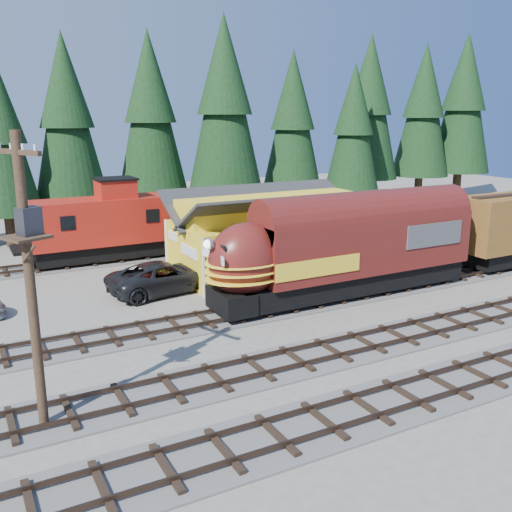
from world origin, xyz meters
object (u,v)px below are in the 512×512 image
locomotive (339,253)px  pickup_truck_a (164,277)px  depot (272,226)px  caboose (104,224)px  utility_pole (30,266)px

locomotive → pickup_truck_a: size_ratio=2.52×
locomotive → depot: bearing=93.7°
depot → pickup_truck_a: depot is taller
caboose → utility_pole: (-7.01, -20.25, 2.76)m
depot → locomotive: depot is taller
pickup_truck_a → caboose: bearing=0.6°
locomotive → utility_pole: (-16.23, -6.25, 2.80)m
depot → locomotive: (0.42, -6.50, -0.40)m
depot → utility_pole: bearing=-141.1°
caboose → pickup_truck_a: caboose is taller
pickup_truck_a → locomotive: bearing=-132.1°
depot → utility_pole: 20.45m
depot → locomotive: bearing=-86.3°
locomotive → utility_pole: utility_pole is taller
caboose → pickup_truck_a: 8.76m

